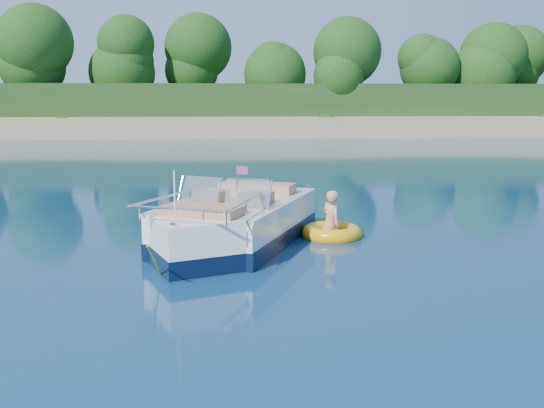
{
  "coord_description": "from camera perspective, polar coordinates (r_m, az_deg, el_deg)",
  "views": [
    {
      "loc": [
        -0.5,
        -9.54,
        2.92
      ],
      "look_at": [
        0.33,
        2.21,
        0.85
      ],
      "focal_mm": 40.0,
      "sensor_mm": 36.0,
      "label": 1
    }
  ],
  "objects": [
    {
      "name": "shoreline",
      "position": [
        73.34,
        -3.67,
        8.42
      ],
      "size": [
        170.0,
        59.0,
        6.0
      ],
      "color": "#997A59",
      "rests_on": "ground"
    },
    {
      "name": "boy",
      "position": [
        12.86,
        5.42,
        -3.2
      ],
      "size": [
        0.68,
        0.85,
        1.52
      ],
      "primitive_type": "imported",
      "rotation": [
        0.0,
        -0.17,
        2.07
      ],
      "color": "tan",
      "rests_on": "ground"
    },
    {
      "name": "treeline",
      "position": [
        50.62,
        -3.49,
        12.92
      ],
      "size": [
        150.0,
        7.12,
        8.19
      ],
      "color": "#321D10",
      "rests_on": "ground"
    },
    {
      "name": "ground",
      "position": [
        9.99,
        -1.0,
        -7.03
      ],
      "size": [
        160.0,
        160.0,
        0.0
      ],
      "primitive_type": "plane",
      "color": "#0A2247",
      "rests_on": "ground"
    },
    {
      "name": "motorboat",
      "position": [
        12.05,
        -3.86,
        -2.18
      ],
      "size": [
        3.62,
        5.68,
        2.01
      ],
      "rotation": [
        0.0,
        0.0,
        -0.4
      ],
      "color": "white",
      "rests_on": "ground"
    },
    {
      "name": "tow_tube",
      "position": [
        12.95,
        5.63,
        -2.72
      ],
      "size": [
        1.65,
        1.65,
        0.34
      ],
      "rotation": [
        0.0,
        0.0,
        0.35
      ],
      "color": "#E4A30D",
      "rests_on": "ground"
    }
  ]
}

